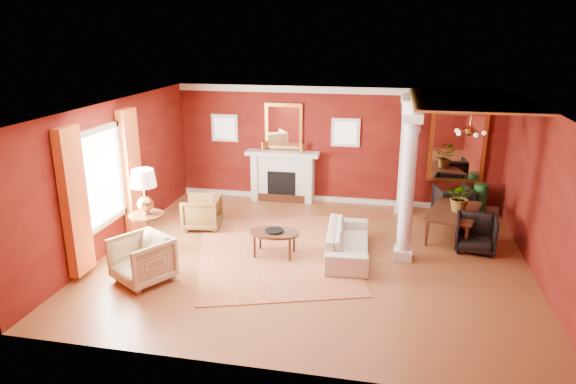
% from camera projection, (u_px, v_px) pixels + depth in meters
% --- Properties ---
extents(ground, '(8.00, 8.00, 0.00)m').
position_uv_depth(ground, '(313.00, 257.00, 9.92)').
color(ground, brown).
rests_on(ground, ground).
extents(room_shell, '(8.04, 7.04, 2.92)m').
position_uv_depth(room_shell, '(314.00, 156.00, 9.31)').
color(room_shell, maroon).
rests_on(room_shell, ground).
extents(fireplace, '(1.85, 0.42, 1.29)m').
position_uv_depth(fireplace, '(283.00, 176.00, 13.07)').
color(fireplace, silver).
rests_on(fireplace, ground).
extents(overmantel_mirror, '(0.95, 0.07, 1.15)m').
position_uv_depth(overmantel_mirror, '(284.00, 126.00, 12.82)').
color(overmantel_mirror, gold).
rests_on(overmantel_mirror, fireplace).
extents(flank_window_left, '(0.70, 0.07, 0.70)m').
position_uv_depth(flank_window_left, '(225.00, 128.00, 13.15)').
color(flank_window_left, silver).
rests_on(flank_window_left, room_shell).
extents(flank_window_right, '(0.70, 0.07, 0.70)m').
position_uv_depth(flank_window_right, '(346.00, 133.00, 12.56)').
color(flank_window_right, silver).
rests_on(flank_window_right, room_shell).
extents(left_window, '(0.21, 2.55, 2.60)m').
position_uv_depth(left_window, '(105.00, 184.00, 9.67)').
color(left_window, white).
rests_on(left_window, room_shell).
extents(column_front, '(0.36, 0.36, 2.80)m').
position_uv_depth(column_front, '(407.00, 188.00, 9.44)').
color(column_front, silver).
rests_on(column_front, ground).
extents(column_back, '(0.36, 0.36, 2.80)m').
position_uv_depth(column_back, '(405.00, 154.00, 11.96)').
color(column_back, silver).
rests_on(column_back, ground).
extents(header_beam, '(0.30, 3.20, 0.32)m').
position_uv_depth(header_beam, '(410.00, 110.00, 10.58)').
color(header_beam, silver).
rests_on(header_beam, column_front).
extents(amber_ceiling, '(2.30, 3.40, 0.04)m').
position_uv_depth(amber_ceiling, '(471.00, 100.00, 10.14)').
color(amber_ceiling, '#C47D39').
rests_on(amber_ceiling, room_shell).
extents(dining_mirror, '(1.30, 0.07, 1.70)m').
position_uv_depth(dining_mirror, '(457.00, 147.00, 12.12)').
color(dining_mirror, gold).
rests_on(dining_mirror, room_shell).
extents(chandelier, '(0.60, 0.62, 0.75)m').
position_uv_depth(chandelier, '(470.00, 131.00, 10.37)').
color(chandelier, '#B77C39').
rests_on(chandelier, room_shell).
extents(crown_trim, '(8.00, 0.08, 0.16)m').
position_uv_depth(crown_trim, '(337.00, 90.00, 12.30)').
color(crown_trim, silver).
rests_on(crown_trim, room_shell).
extents(base_trim, '(8.00, 0.08, 0.12)m').
position_uv_depth(base_trim, '(333.00, 199.00, 13.13)').
color(base_trim, silver).
rests_on(base_trim, ground).
extents(rug, '(3.96, 4.58, 0.02)m').
position_uv_depth(rug, '(275.00, 253.00, 10.10)').
color(rug, maroon).
rests_on(rug, ground).
extents(sofa, '(0.70, 2.04, 0.79)m').
position_uv_depth(sofa, '(348.00, 237.00, 9.89)').
color(sofa, beige).
rests_on(sofa, ground).
extents(armchair_leopard, '(0.83, 0.88, 0.80)m').
position_uv_depth(armchair_leopard, '(202.00, 211.00, 11.29)').
color(armchair_leopard, black).
rests_on(armchair_leopard, ground).
extents(armchair_stripe, '(1.17, 1.15, 0.90)m').
position_uv_depth(armchair_stripe, '(142.00, 257.00, 8.86)').
color(armchair_stripe, tan).
rests_on(armchair_stripe, ground).
extents(coffee_table, '(0.98, 0.98, 0.50)m').
position_uv_depth(coffee_table, '(274.00, 234.00, 9.88)').
color(coffee_table, black).
rests_on(coffee_table, ground).
extents(coffee_book, '(0.17, 0.04, 0.23)m').
position_uv_depth(coffee_book, '(272.00, 226.00, 9.85)').
color(coffee_book, black).
rests_on(coffee_book, coffee_table).
extents(side_table, '(0.67, 0.67, 1.68)m').
position_uv_depth(side_table, '(145.00, 196.00, 9.87)').
color(side_table, black).
rests_on(side_table, ground).
extents(dining_table, '(1.01, 1.76, 0.93)m').
position_uv_depth(dining_table, '(455.00, 216.00, 10.78)').
color(dining_table, black).
rests_on(dining_table, ground).
extents(dining_chair_near, '(0.84, 0.80, 0.78)m').
position_uv_depth(dining_chair_near, '(476.00, 232.00, 10.13)').
color(dining_chair_near, black).
rests_on(dining_chair_near, ground).
extents(dining_chair_far, '(0.92, 0.89, 0.80)m').
position_uv_depth(dining_chair_far, '(453.00, 200.00, 12.01)').
color(dining_chair_far, black).
rests_on(dining_chair_far, ground).
extents(green_urn, '(0.35, 0.35, 0.84)m').
position_uv_depth(green_urn, '(479.00, 205.00, 11.90)').
color(green_urn, '#15431B').
rests_on(green_urn, ground).
extents(potted_plant, '(0.68, 0.73, 0.49)m').
position_uv_depth(potted_plant, '(462.00, 184.00, 10.53)').
color(potted_plant, '#26591E').
rests_on(potted_plant, dining_table).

